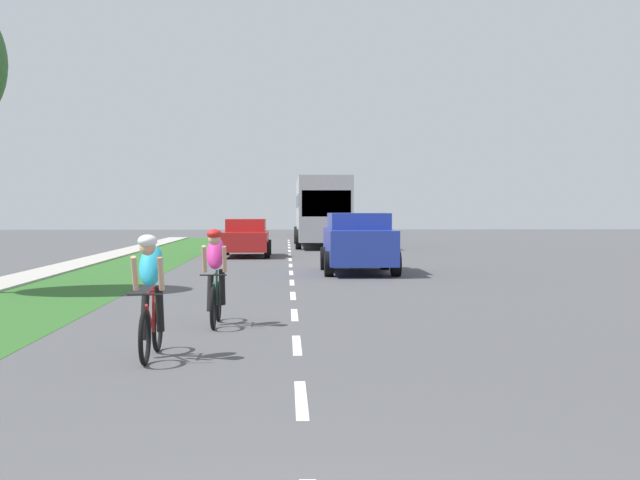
% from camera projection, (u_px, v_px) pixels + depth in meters
% --- Properties ---
extents(ground_plane, '(120.00, 120.00, 0.00)m').
position_uv_depth(ground_plane, '(292.00, 279.00, 23.94)').
color(ground_plane, '#4C4C4F').
extents(grass_verge, '(2.96, 70.00, 0.01)m').
position_uv_depth(grass_verge, '(99.00, 279.00, 23.73)').
color(grass_verge, '#2D6026').
rests_on(grass_verge, ground_plane).
extents(sidewalk_concrete, '(1.27, 70.00, 0.10)m').
position_uv_depth(sidewalk_concrete, '(20.00, 279.00, 23.65)').
color(sidewalk_concrete, '#B2ADA3').
rests_on(sidewalk_concrete, ground_plane).
extents(lane_markings_center, '(0.12, 54.30, 0.01)m').
position_uv_depth(lane_markings_center, '(291.00, 269.00, 27.93)').
color(lane_markings_center, white).
rests_on(lane_markings_center, ground_plane).
extents(cyclist_lead, '(0.42, 1.72, 1.58)m').
position_uv_depth(cyclist_lead, '(151.00, 295.00, 11.06)').
color(cyclist_lead, black).
rests_on(cyclist_lead, ground_plane).
extents(cyclist_trailing, '(0.42, 1.72, 1.58)m').
position_uv_depth(cyclist_trailing, '(216.00, 276.00, 14.23)').
color(cyclist_trailing, black).
rests_on(cyclist_trailing, ground_plane).
extents(suv_blue, '(2.15, 4.70, 1.79)m').
position_uv_depth(suv_blue, '(358.00, 241.00, 26.20)').
color(suv_blue, '#23389E').
rests_on(suv_blue, ground_plane).
extents(sedan_red, '(1.98, 4.30, 1.52)m').
position_uv_depth(sedan_red, '(246.00, 238.00, 35.32)').
color(sedan_red, red).
rests_on(sedan_red, ground_plane).
extents(bus_silver, '(2.78, 11.60, 3.48)m').
position_uv_depth(bus_silver, '(321.00, 208.00, 45.61)').
color(bus_silver, '#A5A8AD').
rests_on(bus_silver, ground_plane).
extents(pickup_maroon, '(2.22, 5.10, 1.64)m').
position_uv_depth(pickup_maroon, '(313.00, 224.00, 64.53)').
color(pickup_maroon, maroon).
rests_on(pickup_maroon, ground_plane).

